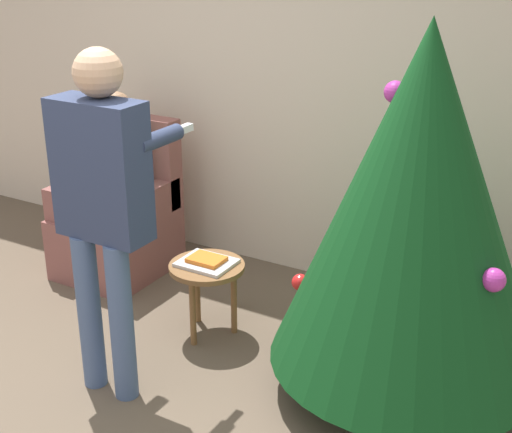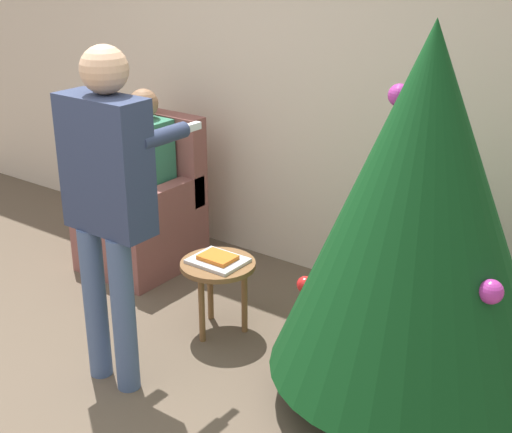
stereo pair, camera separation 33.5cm
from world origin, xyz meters
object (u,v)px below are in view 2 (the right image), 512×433
Objects in this scene: christmas_tree at (420,208)px; person_seated at (139,173)px; person_standing at (108,189)px; side_stool at (218,272)px; armchair at (146,216)px.

person_seated is (-2.19, 0.37, -0.36)m from christmas_tree.
person_standing is (-1.30, -0.70, 0.02)m from christmas_tree.
side_stool is at bearing 79.49° from person_standing.
christmas_tree reaches higher than person_seated.
side_stool is at bearing -21.45° from person_seated.
armchair is 1.58m from person_standing.
armchair is at bearing 169.65° from christmas_tree.
person_seated reaches higher than side_stool.
person_seated is 2.80× the size of side_stool.
christmas_tree reaches higher than side_stool.
christmas_tree is 1.35m from side_stool.
person_standing is at bearing -51.15° from armchair.
person_seated is at bearing 158.55° from side_stool.
christmas_tree is 1.51× the size of person_seated.
christmas_tree reaches higher than person_standing.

